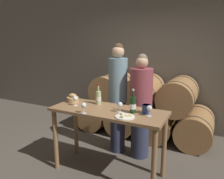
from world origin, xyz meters
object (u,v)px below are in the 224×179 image
(bread_basket, at_px, (73,99))
(wine_glass_far_left, at_px, (75,99))
(wine_glass_center, at_px, (120,105))
(wine_glass_right, at_px, (149,108))
(wine_glass_left, at_px, (84,106))
(person_right, at_px, (141,107))
(blue_crock, at_px, (146,109))
(person_left, at_px, (118,97))
(cheese_plate, at_px, (125,117))
(wine_bottle_red, at_px, (133,105))
(tasting_table, at_px, (108,120))
(wine_bottle_white, at_px, (98,97))

(bread_basket, bearing_deg, wine_glass_far_left, -43.14)
(wine_glass_center, distance_m, wine_glass_right, 0.38)
(wine_glass_far_left, distance_m, wine_glass_left, 0.37)
(person_right, xyz_separation_m, blue_crock, (0.26, -0.56, 0.16))
(person_left, xyz_separation_m, wine_glass_right, (0.72, -0.64, 0.10))
(cheese_plate, xyz_separation_m, wine_glass_far_left, (-0.82, 0.13, 0.09))
(cheese_plate, distance_m, wine_glass_far_left, 0.83)
(cheese_plate, xyz_separation_m, wine_glass_right, (0.25, 0.17, 0.09))
(wine_bottle_red, bearing_deg, cheese_plate, -96.03)
(cheese_plate, distance_m, wine_glass_center, 0.21)
(person_left, bearing_deg, wine_glass_center, -62.87)
(wine_glass_right, bearing_deg, blue_crock, 128.06)
(wine_glass_center, bearing_deg, tasting_table, 169.72)
(person_right, xyz_separation_m, wine_bottle_red, (0.10, -0.61, 0.21))
(person_right, relative_size, wine_bottle_red, 5.30)
(wine_bottle_red, relative_size, wine_bottle_white, 1.05)
(bread_basket, height_order, cheese_plate, bread_basket)
(cheese_plate, bearing_deg, wine_glass_left, -169.95)
(person_right, height_order, wine_glass_center, person_right)
(tasting_table, distance_m, wine_glass_left, 0.42)
(person_left, bearing_deg, bread_basket, -132.18)
(wine_bottle_white, bearing_deg, wine_bottle_red, -13.65)
(tasting_table, distance_m, wine_glass_far_left, 0.55)
(tasting_table, distance_m, wine_glass_right, 0.62)
(blue_crock, height_order, cheese_plate, blue_crock)
(bread_basket, height_order, wine_glass_right, wine_glass_right)
(blue_crock, height_order, wine_glass_center, wine_glass_center)
(wine_bottle_white, bearing_deg, bread_basket, -169.55)
(wine_glass_far_left, bearing_deg, cheese_plate, -9.12)
(wine_bottle_white, xyz_separation_m, wine_glass_right, (0.81, -0.18, -0.00))
(person_right, relative_size, wine_glass_center, 11.98)
(bread_basket, xyz_separation_m, wine_glass_right, (1.21, -0.10, 0.05))
(wine_glass_far_left, distance_m, wine_glass_center, 0.69)
(person_left, bearing_deg, wine_bottle_red, -50.95)
(person_left, relative_size, wine_glass_far_left, 13.09)
(wine_glass_far_left, bearing_deg, blue_crock, 6.91)
(blue_crock, height_order, wine_glass_left, wine_glass_left)
(person_right, bearing_deg, wine_glass_far_left, -137.23)
(person_left, height_order, wine_bottle_white, person_left)
(wine_glass_right, bearing_deg, person_left, 138.27)
(blue_crock, xyz_separation_m, wine_glass_left, (-0.71, -0.35, 0.04))
(wine_glass_left, bearing_deg, blue_crock, 25.99)
(cheese_plate, relative_size, wine_glass_center, 1.71)
(wine_glass_left, relative_size, wine_glass_right, 1.00)
(wine_glass_far_left, relative_size, wine_glass_center, 1.00)
(wine_glass_far_left, xyz_separation_m, wine_glass_center, (0.69, 0.01, 0.00))
(person_right, bearing_deg, wine_glass_right, -63.04)
(blue_crock, bearing_deg, person_left, 139.52)
(wine_glass_far_left, bearing_deg, bread_basket, 136.86)
(tasting_table, distance_m, wine_glass_center, 0.32)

